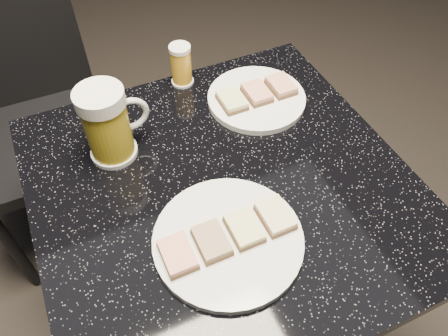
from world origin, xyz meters
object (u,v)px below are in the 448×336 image
(plate_small, at_px, (256,99))
(table, at_px, (224,249))
(chair, at_px, (31,114))
(plate_large, at_px, (228,240))
(beer_tumbler, at_px, (181,65))
(beer_mug, at_px, (108,124))

(plate_small, height_order, table, plate_small)
(table, distance_m, chair, 0.74)
(plate_large, distance_m, table, 0.28)
(plate_large, relative_size, plate_small, 1.18)
(table, relative_size, chair, 0.85)
(plate_large, xyz_separation_m, table, (0.05, 0.12, -0.25))
(plate_small, bearing_deg, plate_large, -124.87)
(beer_tumbler, xyz_separation_m, chair, (-0.38, 0.35, -0.30))
(plate_small, xyz_separation_m, chair, (-0.50, 0.48, -0.26))
(plate_large, xyz_separation_m, beer_tumbler, (0.08, 0.43, 0.04))
(table, height_order, chair, chair)
(plate_small, xyz_separation_m, table, (-0.17, -0.19, -0.25))
(plate_large, distance_m, plate_small, 0.37)
(plate_small, height_order, beer_mug, beer_mug)
(plate_small, bearing_deg, chair, 136.41)
(table, relative_size, beer_tumbler, 7.65)
(beer_tumbler, bearing_deg, plate_small, -46.05)
(plate_large, relative_size, chair, 0.29)
(beer_mug, bearing_deg, beer_tumbler, 36.77)
(plate_large, bearing_deg, table, 68.59)
(plate_small, xyz_separation_m, beer_tumbler, (-0.13, 0.13, 0.04))
(plate_large, relative_size, beer_tumbler, 2.63)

